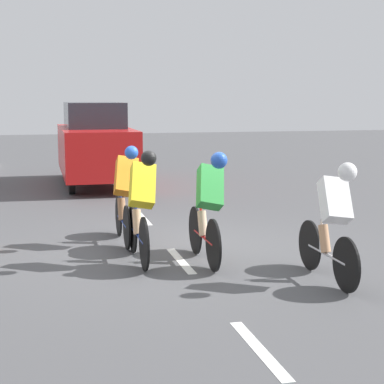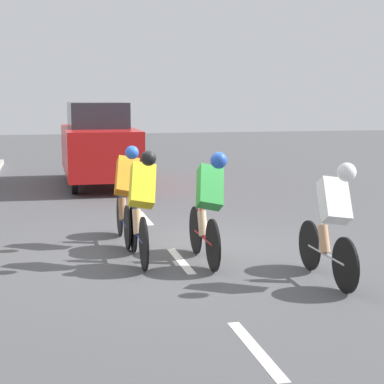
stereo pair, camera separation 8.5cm
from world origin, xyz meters
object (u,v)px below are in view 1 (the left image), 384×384
cyclist_yellow (141,204)px  cyclist_orange (125,192)px  support_car (95,144)px  cyclist_green (208,205)px  cyclist_white (333,218)px

cyclist_yellow → cyclist_orange: (0.05, -1.18, -0.00)m
cyclist_orange → support_car: support_car is taller
support_car → cyclist_yellow: bearing=89.3°
cyclist_green → support_car: size_ratio=0.37×
cyclist_orange → support_car: 6.71m
support_car → cyclist_green: bearing=95.4°
cyclist_yellow → support_car: size_ratio=0.38×
cyclist_yellow → cyclist_green: (-0.86, 0.28, 0.01)m
cyclist_yellow → cyclist_green: 0.91m
cyclist_orange → cyclist_green: bearing=122.2°
cyclist_green → cyclist_orange: size_ratio=1.02×
cyclist_green → cyclist_orange: 1.72m
cyclist_white → cyclist_green: 1.72m
cyclist_white → cyclist_yellow: bearing=-35.3°
cyclist_green → cyclist_white: bearing=135.5°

